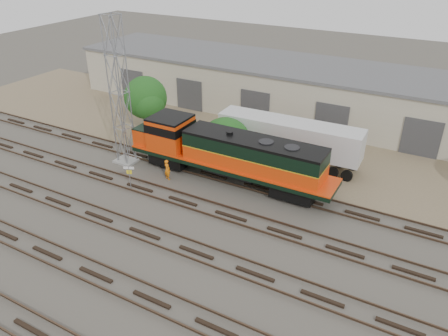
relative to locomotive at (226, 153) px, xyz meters
The scene contains 11 objects.
ground 7.04m from the locomotive, 64.79° to the right, with size 140.00×140.00×0.00m, color #47423A.
dirt_strip 9.72m from the locomotive, 72.58° to the left, with size 80.00×16.00×0.02m, color #726047.
tracks 9.71m from the locomotive, 72.58° to the right, with size 80.00×20.40×0.28m.
warehouse 17.22m from the locomotive, 80.41° to the left, with size 58.40×10.40×5.30m.
locomotive is the anchor object (origin of this frame).
signal_tower 9.82m from the locomotive, behind, with size 1.80×1.80×12.21m.
sign_post 7.58m from the locomotive, 139.54° to the right, with size 0.75×0.37×1.97m.
worker 4.93m from the locomotive, 151.57° to the right, with size 0.63×0.41×1.72m, color orange.
semi_trailer 6.30m from the locomotive, 57.16° to the left, with size 12.27×2.77×3.76m.
tree_west 12.59m from the locomotive, 156.74° to the left, with size 4.37×4.16×5.44m.
tree_mid 2.47m from the locomotive, 118.10° to the left, with size 4.62×4.40×4.40m.
Camera 1 is at (11.76, -20.75, 17.36)m, focal length 35.00 mm.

